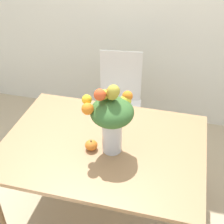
% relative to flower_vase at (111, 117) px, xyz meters
% --- Properties ---
extents(ground_plane, '(12.00, 12.00, 0.00)m').
position_rel_flower_vase_xyz_m(ground_plane, '(-0.07, 0.04, -1.00)').
color(ground_plane, tan).
extents(dining_table, '(1.43, 1.03, 0.73)m').
position_rel_flower_vase_xyz_m(dining_table, '(-0.07, 0.04, -0.36)').
color(dining_table, '#9E754C').
rests_on(dining_table, ground_plane).
extents(flower_vase, '(0.33, 0.28, 0.52)m').
position_rel_flower_vase_xyz_m(flower_vase, '(0.00, 0.00, 0.00)').
color(flower_vase, silver).
rests_on(flower_vase, dining_table).
extents(pumpkin, '(0.09, 0.09, 0.08)m').
position_rel_flower_vase_xyz_m(pumpkin, '(-0.14, -0.03, -0.24)').
color(pumpkin, orange).
rests_on(pumpkin, dining_table).
extents(dining_chair_near_window, '(0.47, 0.47, 0.99)m').
position_rel_flower_vase_xyz_m(dining_chair_near_window, '(-0.16, 0.91, -0.50)').
color(dining_chair_near_window, white).
rests_on(dining_chair_near_window, ground_plane).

